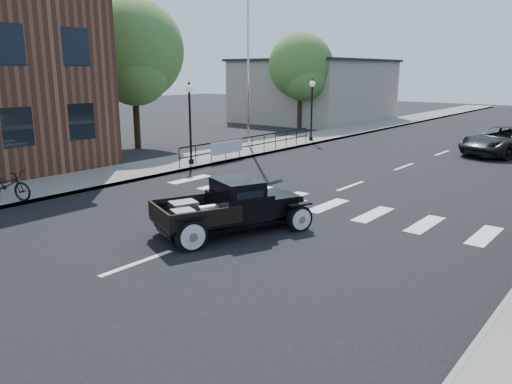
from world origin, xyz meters
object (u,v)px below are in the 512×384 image
Objects in this scene: motorcycle at (7,185)px; hotrod_pickup at (231,206)px; second_car at (504,141)px; flagpole at (248,26)px.

hotrod_pickup is at bearing -93.06° from motorcycle.
second_car is 23.04m from motorcycle.
flagpole is 14.67m from second_car.
hotrod_pickup is (9.38, -11.98, -5.86)m from flagpole.
flagpole is at bearing -13.40° from motorcycle.
flagpole is 6.88× the size of motorcycle.
motorcycle is at bearing -97.87° from second_car.
hotrod_pickup is 8.07m from motorcycle.
hotrod_pickup reaches higher than motorcycle.
flagpole is 3.00× the size of hotrod_pickup.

